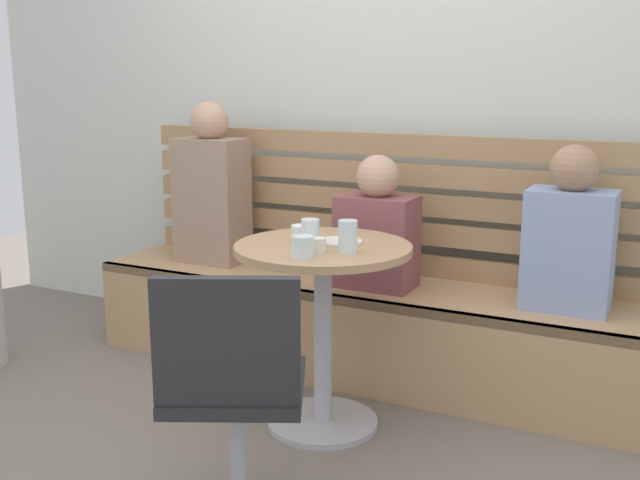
{
  "coord_description": "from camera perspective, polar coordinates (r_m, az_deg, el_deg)",
  "views": [
    {
      "loc": [
        1.31,
        -1.88,
        1.37
      ],
      "look_at": [
        0.03,
        0.66,
        0.75
      ],
      "focal_mm": 42.57,
      "sensor_mm": 36.0,
      "label": 1
    }
  ],
  "objects": [
    {
      "name": "booth_backrest",
      "position": [
        3.62,
        5.19,
        2.82
      ],
      "size": [
        2.65,
        0.04,
        0.66
      ],
      "color": "#A68157",
      "rests_on": "booth_bench"
    },
    {
      "name": "booth_bench",
      "position": [
        3.54,
        3.56,
        -6.67
      ],
      "size": [
        2.7,
        0.52,
        0.44
      ],
      "color": "tan",
      "rests_on": "ground"
    },
    {
      "name": "cup_ceramic_white",
      "position": [
        2.9,
        -1.39,
        0.43
      ],
      "size": [
        0.08,
        0.08,
        0.07
      ],
      "primitive_type": "cylinder",
      "color": "white",
      "rests_on": "cafe_table"
    },
    {
      "name": "white_chair",
      "position": [
        2.24,
        -6.54,
        -11.62
      ],
      "size": [
        0.53,
        0.53,
        0.85
      ],
      "color": "#ADADB2",
      "rests_on": "ground"
    },
    {
      "name": "cup_espresso_small",
      "position": [
        2.74,
        -0.12,
        -0.4
      ],
      "size": [
        0.06,
        0.06,
        0.05
      ],
      "primitive_type": "cylinder",
      "color": "silver",
      "rests_on": "cafe_table"
    },
    {
      "name": "cup_glass_short",
      "position": [
        2.66,
        -1.3,
        -0.54
      ],
      "size": [
        0.08,
        0.08,
        0.08
      ],
      "primitive_type": "cylinder",
      "color": "silver",
      "rests_on": "cafe_table"
    },
    {
      "name": "person_child_middle",
      "position": [
        3.36,
        4.31,
        0.75
      ],
      "size": [
        0.34,
        0.22,
        0.59
      ],
      "color": "brown",
      "rests_on": "booth_bench"
    },
    {
      "name": "person_child_left",
      "position": [
        3.19,
        18.25,
        0.18
      ],
      "size": [
        0.34,
        0.22,
        0.67
      ],
      "color": "#8C9EC6",
      "rests_on": "booth_bench"
    },
    {
      "name": "cup_glass_tall",
      "position": [
        2.74,
        2.11,
        0.25
      ],
      "size": [
        0.07,
        0.07,
        0.12
      ],
      "primitive_type": "cylinder",
      "color": "silver",
      "rests_on": "cafe_table"
    },
    {
      "name": "cafe_table",
      "position": [
        2.94,
        0.22,
        -4.57
      ],
      "size": [
        0.68,
        0.68,
        0.74
      ],
      "color": "#ADADB2",
      "rests_on": "ground"
    },
    {
      "name": "plate_small",
      "position": [
        2.9,
        1.51,
        -0.14
      ],
      "size": [
        0.17,
        0.17,
        0.01
      ],
      "primitive_type": "cylinder",
      "color": "white",
      "rests_on": "cafe_table"
    },
    {
      "name": "person_adult",
      "position": [
        3.84,
        -8.16,
        3.7
      ],
      "size": [
        0.34,
        0.22,
        0.8
      ],
      "color": "#9E7F6B",
      "rests_on": "booth_bench"
    },
    {
      "name": "cup_water_clear",
      "position": [
        2.81,
        -0.73,
        0.48
      ],
      "size": [
        0.07,
        0.07,
        0.11
      ],
      "primitive_type": "cylinder",
      "color": "white",
      "rests_on": "cafe_table"
    },
    {
      "name": "back_wall",
      "position": [
        3.76,
        6.56,
        13.45
      ],
      "size": [
        5.2,
        0.1,
        2.9
      ],
      "primitive_type": "cube",
      "color": "silver",
      "rests_on": "ground"
    }
  ]
}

